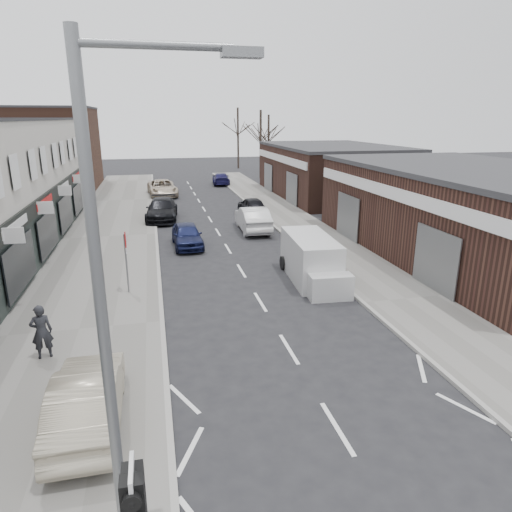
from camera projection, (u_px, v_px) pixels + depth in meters
ground at (376, 492)px, 9.06m from camera, size 160.00×160.00×0.00m
pavement_left at (109, 237)px, 28.14m from camera, size 5.50×64.00×0.12m
pavement_right at (302, 227)px, 30.79m from camera, size 3.50×64.00×0.12m
brick_block_far at (55, 149)px, 47.03m from camera, size 8.00×10.00×8.00m
right_unit_near at (473, 214)px, 24.11m from camera, size 10.00×18.00×4.50m
right_unit_far at (331, 172)px, 42.77m from camera, size 10.00×16.00×4.50m
tree_far_a at (261, 178)px, 55.75m from camera, size 3.60×3.60×8.00m
tree_far_b at (268, 172)px, 61.88m from camera, size 3.60×3.60×7.50m
tree_far_c at (238, 168)px, 66.84m from camera, size 3.60×3.60×8.50m
street_lamp at (116, 316)px, 6.01m from camera, size 2.23×0.22×8.00m
warning_sign at (126, 244)px, 18.53m from camera, size 0.12×0.80×2.70m
white_van at (311, 260)px, 20.62m from camera, size 2.09×5.25×2.00m
sedan_on_pavement at (88, 399)px, 10.69m from camera, size 1.51×4.23×1.39m
pedestrian at (41, 332)px, 13.67m from camera, size 0.70×0.54×1.71m
parked_car_left_a at (187, 235)px, 26.10m from camera, size 1.70×4.01×1.35m
parked_car_left_b at (162, 209)px, 32.94m from camera, size 2.58×5.41×1.52m
parked_car_left_c at (162, 188)px, 43.01m from camera, size 2.90×5.61×1.51m
parked_car_right_a at (253, 219)px, 29.76m from camera, size 1.83×4.90×1.60m
parked_car_right_b at (252, 205)px, 35.04m from camera, size 1.78×3.94×1.31m
parked_car_right_c at (221, 179)px, 50.46m from camera, size 2.23×4.59×1.29m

